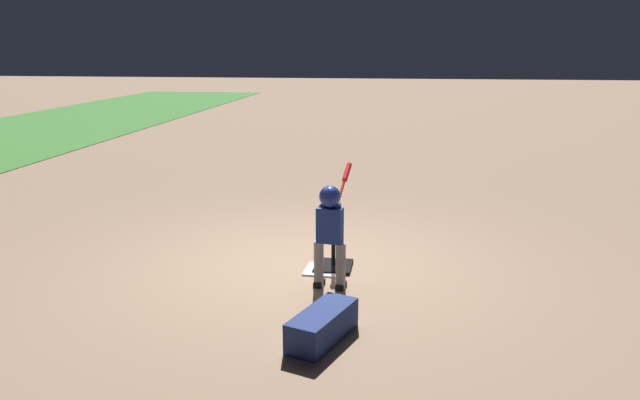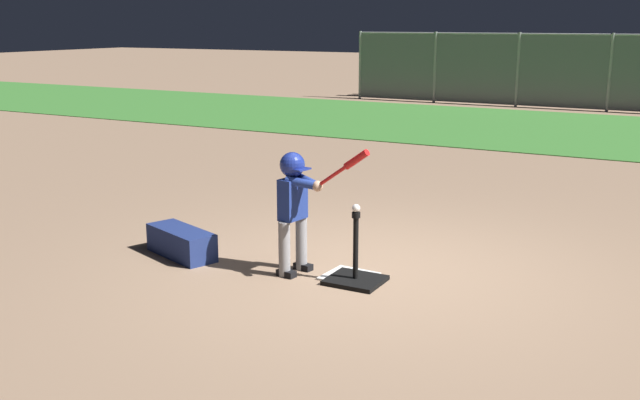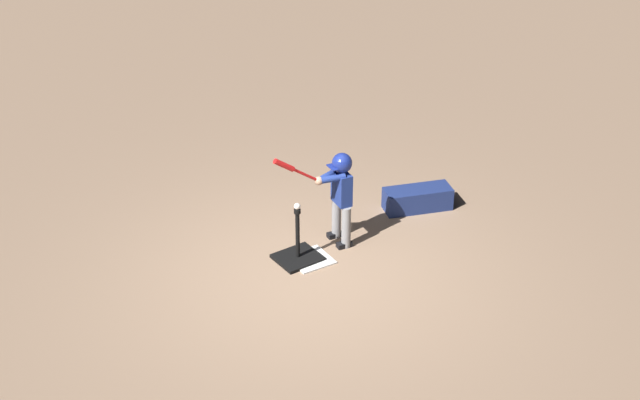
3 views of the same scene
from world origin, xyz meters
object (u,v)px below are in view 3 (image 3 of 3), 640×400
(batting_tee, at_px, (298,254))
(batter_child, at_px, (339,187))
(equipment_bag, at_px, (418,199))
(baseball, at_px, (297,206))

(batting_tee, xyz_separation_m, batter_child, (-0.60, -0.04, 0.66))
(batting_tee, height_order, equipment_bag, batting_tee)
(batter_child, bearing_deg, baseball, 3.72)
(batting_tee, xyz_separation_m, baseball, (-0.00, 0.00, 0.62))
(batting_tee, distance_m, baseball, 0.62)
(batter_child, xyz_separation_m, equipment_bag, (-1.28, -0.08, -0.59))
(batting_tee, height_order, batter_child, batter_child)
(batter_child, distance_m, baseball, 0.60)
(batting_tee, distance_m, batter_child, 0.89)
(equipment_bag, bearing_deg, batter_child, 24.11)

